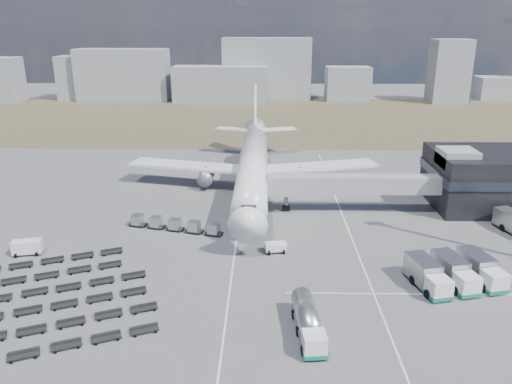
{
  "coord_description": "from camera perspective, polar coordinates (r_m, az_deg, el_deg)",
  "views": [
    {
      "loc": [
        2.31,
        -62.81,
        32.21
      ],
      "look_at": [
        0.84,
        19.04,
        4.0
      ],
      "focal_mm": 35.0,
      "sensor_mm": 36.0,
      "label": 1
    }
  ],
  "objects": [
    {
      "name": "ground",
      "position": [
        70.63,
        -0.97,
        -8.12
      ],
      "size": [
        420.0,
        420.0,
        0.0
      ],
      "primitive_type": "plane",
      "color": "#565659",
      "rests_on": "ground"
    },
    {
      "name": "grass_strip",
      "position": [
        175.8,
        0.26,
        8.46
      ],
      "size": [
        420.0,
        90.0,
        0.01
      ],
      "primitive_type": "cube",
      "color": "#47402A",
      "rests_on": "ground"
    },
    {
      "name": "lane_markings",
      "position": [
        73.65,
        6.79,
        -7.06
      ],
      "size": [
        47.12,
        110.0,
        0.01
      ],
      "color": "silver",
      "rests_on": "ground"
    },
    {
      "name": "jet_bridge",
      "position": [
        88.6,
        9.8,
        0.88
      ],
      "size": [
        30.3,
        3.8,
        7.05
      ],
      "color": "#939399",
      "rests_on": "ground"
    },
    {
      "name": "airliner",
      "position": [
        98.95,
        -0.35,
        3.23
      ],
      "size": [
        51.59,
        64.53,
        17.62
      ],
      "color": "white",
      "rests_on": "ground"
    },
    {
      "name": "skyline",
      "position": [
        215.97,
        -3.51,
        13.16
      ],
      "size": [
        289.48,
        22.61,
        25.41
      ],
      "color": "#8F939C",
      "rests_on": "ground"
    },
    {
      "name": "fuel_tanker",
      "position": [
        55.65,
        5.97,
        -14.53
      ],
      "size": [
        3.3,
        9.82,
        3.12
      ],
      "rotation": [
        0.0,
        0.0,
        0.09
      ],
      "color": "white",
      "rests_on": "ground"
    },
    {
      "name": "pushback_tug",
      "position": [
        73.52,
        2.26,
        -6.38
      ],
      "size": [
        3.31,
        2.19,
        1.41
      ],
      "primitive_type": "cube",
      "rotation": [
        0.0,
        0.0,
        0.15
      ],
      "color": "white",
      "rests_on": "ground"
    },
    {
      "name": "utility_van",
      "position": [
        79.84,
        -24.68,
        -5.79
      ],
      "size": [
        4.31,
        2.59,
        2.17
      ],
      "primitive_type": "cube",
      "rotation": [
        0.0,
        0.0,
        0.2
      ],
      "color": "white",
      "rests_on": "ground"
    },
    {
      "name": "catering_truck",
      "position": [
        100.69,
        8.19,
        0.97
      ],
      "size": [
        4.52,
        6.24,
        2.65
      ],
      "rotation": [
        0.0,
        0.0,
        -0.42
      ],
      "color": "white",
      "rests_on": "ground"
    },
    {
      "name": "service_trucks_near",
      "position": [
        69.4,
        21.74,
        -8.52
      ],
      "size": [
        11.91,
        10.01,
        3.16
      ],
      "rotation": [
        0.0,
        0.0,
        0.23
      ],
      "color": "white",
      "rests_on": "ground"
    },
    {
      "name": "uld_row",
      "position": [
        81.66,
        -9.26,
        -3.68
      ],
      "size": [
        15.96,
        5.78,
        1.76
      ],
      "rotation": [
        0.0,
        0.0,
        -0.26
      ],
      "color": "black",
      "rests_on": "ground"
    },
    {
      "name": "baggage_dollies",
      "position": [
        66.67,
        -24.57,
        -11.42
      ],
      "size": [
        32.8,
        30.86,
        0.73
      ],
      "rotation": [
        0.0,
        0.0,
        0.38
      ],
      "color": "black",
      "rests_on": "ground"
    }
  ]
}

